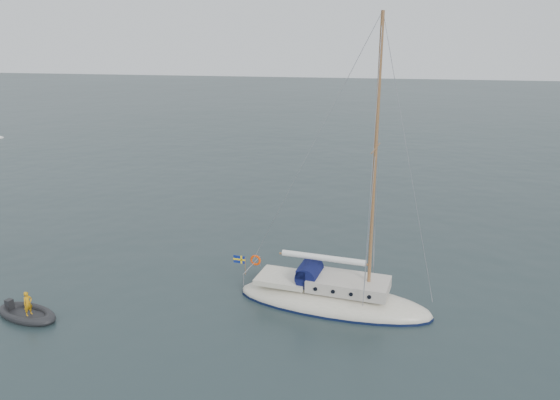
# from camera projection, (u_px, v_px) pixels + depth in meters

# --- Properties ---
(ground) EXTENTS (300.00, 300.00, 0.00)m
(ground) POSITION_uv_depth(u_px,v_px,m) (317.00, 288.00, 30.34)
(ground) COLOR black
(ground) RESTS_ON ground
(sailboat) EXTENTS (10.70, 3.20, 15.23)m
(sailboat) POSITION_uv_depth(u_px,v_px,m) (334.00, 285.00, 28.13)
(sailboat) COLOR silver
(sailboat) RESTS_ON ground
(dinghy) EXTENTS (2.85, 1.29, 0.41)m
(dinghy) POSITION_uv_depth(u_px,v_px,m) (278.00, 289.00, 29.81)
(dinghy) COLOR #46464B
(dinghy) RESTS_ON ground
(rib) EXTENTS (3.58, 1.63, 1.44)m
(rib) POSITION_uv_depth(u_px,v_px,m) (27.00, 313.00, 27.21)
(rib) COLOR black
(rib) RESTS_ON ground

